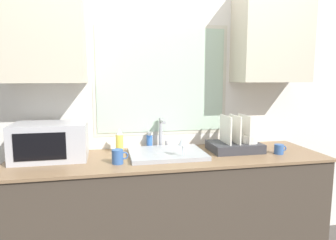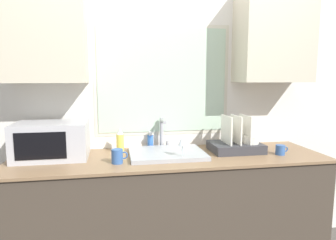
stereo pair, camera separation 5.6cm
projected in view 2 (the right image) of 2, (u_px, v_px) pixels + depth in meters
name	position (u px, v px, depth m)	size (l,w,h in m)	color
countertop	(170.00, 213.00, 2.32)	(2.36, 0.68, 0.91)	#42382D
wall_back	(163.00, 86.00, 2.49)	(6.00, 0.38, 2.60)	silver
sink_basin	(167.00, 153.00, 2.28)	(0.56, 0.44, 0.03)	#9EA0A5
faucet	(163.00, 131.00, 2.48)	(0.08, 0.17, 0.25)	#99999E
microwave	(52.00, 141.00, 2.18)	(0.51, 0.35, 0.27)	#B2B2B7
dish_rack	(237.00, 144.00, 2.39)	(0.40, 0.30, 0.29)	#333338
spray_bottle	(120.00, 141.00, 2.36)	(0.06, 0.06, 0.20)	#D8CC4C
soap_bottle	(150.00, 141.00, 2.50)	(0.05, 0.05, 0.14)	blue
mug_near_sink	(117.00, 156.00, 2.06)	(0.11, 0.08, 0.10)	#335999
wine_glass	(182.00, 142.00, 2.12)	(0.06, 0.06, 0.18)	silver
mug_by_rack	(280.00, 150.00, 2.29)	(0.10, 0.07, 0.08)	#335999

